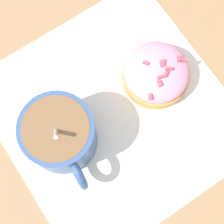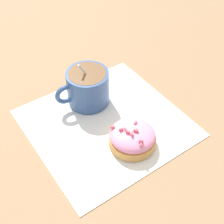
% 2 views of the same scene
% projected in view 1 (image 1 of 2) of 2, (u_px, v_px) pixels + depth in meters
% --- Properties ---
extents(ground_plane, '(3.00, 3.00, 0.00)m').
position_uv_depth(ground_plane, '(114.00, 113.00, 0.46)').
color(ground_plane, '#93704C').
extents(paper_napkin, '(0.30, 0.31, 0.00)m').
position_uv_depth(paper_napkin, '(114.00, 113.00, 0.46)').
color(paper_napkin, white).
rests_on(paper_napkin, ground_plane).
extents(coffee_cup, '(0.08, 0.11, 0.09)m').
position_uv_depth(coffee_cup, '(60.00, 135.00, 0.41)').
color(coffee_cup, '#335184').
rests_on(coffee_cup, paper_napkin).
extents(frosted_pastry, '(0.08, 0.08, 0.04)m').
position_uv_depth(frosted_pastry, '(159.00, 76.00, 0.45)').
color(frosted_pastry, '#D19347').
rests_on(frosted_pastry, paper_napkin).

